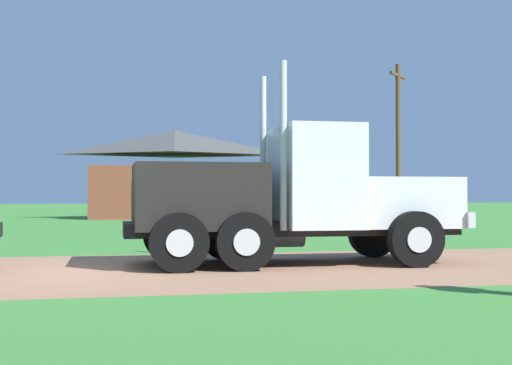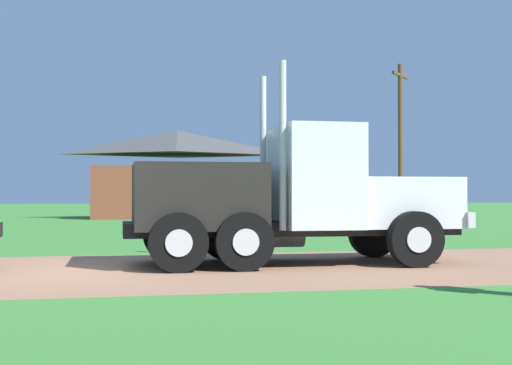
{
  "view_description": "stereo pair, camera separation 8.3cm",
  "coord_description": "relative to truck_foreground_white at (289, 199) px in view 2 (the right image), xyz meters",
  "views": [
    {
      "loc": [
        0.65,
        -13.54,
        1.45
      ],
      "look_at": [
        3.96,
        1.81,
        1.72
      ],
      "focal_mm": 49.13,
      "sensor_mm": 36.0,
      "label": 1
    },
    {
      "loc": [
        0.73,
        -13.56,
        1.45
      ],
      "look_at": [
        3.96,
        1.81,
        1.72
      ],
      "focal_mm": 49.13,
      "sensor_mm": 36.0,
      "label": 2
    }
  ],
  "objects": [
    {
      "name": "ground_plane",
      "position": [
        -4.41,
        -0.61,
        -1.35
      ],
      "size": [
        200.0,
        200.0,
        0.0
      ],
      "primitive_type": "plane",
      "color": "#3C8134"
    },
    {
      "name": "dirt_track",
      "position": [
        -4.41,
        -0.61,
        -1.35
      ],
      "size": [
        120.0,
        6.89,
        0.01
      ],
      "primitive_type": "cube",
      "color": "#9B6F51",
      "rests_on": "ground_plane"
    },
    {
      "name": "truck_foreground_white",
      "position": [
        0.0,
        0.0,
        0.0
      ],
      "size": [
        7.06,
        2.78,
        4.07
      ],
      "color": "black",
      "rests_on": "ground_plane"
    },
    {
      "name": "shed_building",
      "position": [
        0.44,
        28.79,
        1.27
      ],
      "size": [
        10.87,
        6.48,
        5.38
      ],
      "color": "brown",
      "rests_on": "ground_plane"
    },
    {
      "name": "utility_pole_near",
      "position": [
        11.75,
        21.19,
        3.16
      ],
      "size": [
        1.62,
        1.69,
        8.51
      ],
      "color": "brown",
      "rests_on": "ground_plane"
    }
  ]
}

